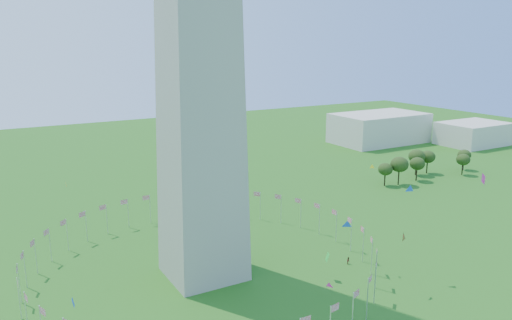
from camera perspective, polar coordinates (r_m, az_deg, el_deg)
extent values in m
cylinder|color=silver|center=(140.87, 9.16, -7.51)|extent=(0.24, 0.24, 9.00)
cylinder|color=silver|center=(145.61, 7.25, -6.74)|extent=(0.24, 0.24, 9.00)
cylinder|color=silver|center=(149.71, 5.14, -6.11)|extent=(0.24, 0.24, 9.00)
cylinder|color=silver|center=(153.10, 2.87, -5.63)|extent=(0.24, 0.24, 9.00)
cylinder|color=silver|center=(155.72, 0.49, -5.28)|extent=(0.24, 0.24, 9.00)
cylinder|color=silver|center=(157.53, -1.97, -5.06)|extent=(0.24, 0.24, 9.00)
cylinder|color=silver|center=(158.51, -4.48, -4.98)|extent=(0.24, 0.24, 9.00)
cylinder|color=silver|center=(158.65, -7.01, -5.03)|extent=(0.24, 0.24, 9.00)
cylinder|color=silver|center=(157.94, -9.53, -5.20)|extent=(0.24, 0.24, 9.00)
cylinder|color=silver|center=(156.39, -12.00, -5.50)|extent=(0.24, 0.24, 9.00)
cylinder|color=silver|center=(154.03, -14.39, -5.93)|extent=(0.24, 0.24, 9.00)
cylinder|color=silver|center=(150.88, -16.68, -6.49)|extent=(0.24, 0.24, 9.00)
cylinder|color=silver|center=(147.01, -18.82, -7.17)|extent=(0.24, 0.24, 9.00)
cylinder|color=silver|center=(142.46, -20.76, -8.00)|extent=(0.24, 0.24, 9.00)
cylinder|color=silver|center=(137.33, -22.46, -8.95)|extent=(0.24, 0.24, 9.00)
cylinder|color=silver|center=(131.71, -23.85, -10.04)|extent=(0.24, 0.24, 9.00)
cylinder|color=silver|center=(125.72, -24.87, -11.27)|extent=(0.24, 0.24, 9.00)
cylinder|color=silver|center=(119.49, -25.43, -12.63)|extent=(0.24, 0.24, 9.00)
cylinder|color=silver|center=(113.20, -25.43, -14.11)|extent=(0.24, 0.24, 9.00)
cylinder|color=silver|center=(107.03, -24.76, -15.67)|extent=(0.24, 0.24, 9.00)
cylinder|color=silver|center=(99.47, 10.98, -16.92)|extent=(0.24, 0.24, 9.00)
cylinder|color=silver|center=(105.11, 12.61, -15.24)|extent=(0.24, 0.24, 9.00)
cylinder|color=silver|center=(111.19, 13.43, -13.62)|extent=(0.24, 0.24, 9.00)
cylinder|color=silver|center=(117.46, 13.56, -12.10)|extent=(0.24, 0.24, 9.00)
cylinder|color=silver|center=(123.73, 13.10, -10.72)|extent=(0.24, 0.24, 9.00)
cylinder|color=silver|center=(129.82, 12.15, -9.50)|extent=(0.24, 0.24, 9.00)
cylinder|color=silver|center=(135.58, 10.82, -8.42)|extent=(0.24, 0.24, 9.00)
cube|color=beige|center=(283.55, 13.88, 3.57)|extent=(50.00, 30.00, 16.00)
cube|color=beige|center=(294.12, 23.58, 2.79)|extent=(35.00, 25.00, 12.00)
imported|color=#581418|center=(129.36, 10.52, -11.24)|extent=(1.10, 1.11, 1.81)
plane|color=blue|center=(104.10, 10.35, -7.30)|extent=(1.56, 1.98, 2.27)
plane|color=#CC2699|center=(88.03, 24.55, -1.98)|extent=(1.69, 0.94, 1.92)
plane|color=orange|center=(121.74, -20.86, -2.68)|extent=(0.32, 1.84, 1.81)
plane|color=blue|center=(110.75, -4.98, -3.02)|extent=(0.95, 0.68, 1.06)
plane|color=yellow|center=(82.49, 0.45, -4.87)|extent=(1.32, 1.12, 1.43)
plane|color=red|center=(121.65, 8.44, 4.82)|extent=(0.45, 1.36, 1.42)
plane|color=#CC2699|center=(97.43, 8.39, -14.00)|extent=(1.28, 1.49, 1.41)
plane|color=green|center=(119.26, 8.15, -10.92)|extent=(2.05, 1.56, 2.13)
plane|color=blue|center=(102.44, -20.17, -15.05)|extent=(1.59, 1.45, 1.90)
plane|color=yellow|center=(124.98, 13.12, -0.77)|extent=(1.04, 0.79, 1.12)
plane|color=white|center=(114.66, 16.53, -8.47)|extent=(1.91, 1.06, 1.95)
plane|color=blue|center=(119.87, 17.15, -3.21)|extent=(2.10, 1.33, 2.37)
ellipsoid|color=#2F4A18|center=(198.45, 14.54, -1.64)|extent=(5.62, 5.62, 8.79)
ellipsoid|color=#2F4A18|center=(200.78, 16.03, -1.24)|extent=(6.99, 6.99, 10.93)
ellipsoid|color=#2F4A18|center=(209.00, 17.91, -1.02)|extent=(6.02, 6.02, 9.40)
ellipsoid|color=#2F4A18|center=(217.68, 17.85, -0.29)|extent=(6.82, 6.82, 10.66)
ellipsoid|color=#2F4A18|center=(222.05, 18.99, -0.25)|extent=(6.17, 6.17, 9.64)
ellipsoid|color=#2F4A18|center=(224.90, 22.55, -0.50)|extent=(5.61, 5.61, 8.76)
ellipsoid|color=#2F4A18|center=(233.91, 22.65, 0.00)|extent=(5.64, 5.64, 8.82)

